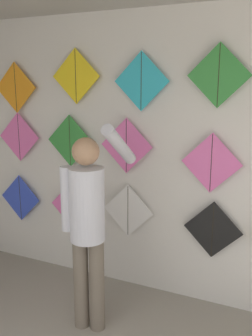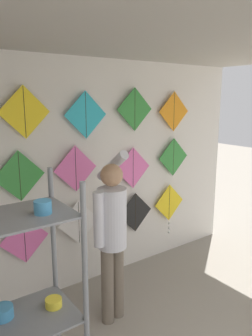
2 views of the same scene
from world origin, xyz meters
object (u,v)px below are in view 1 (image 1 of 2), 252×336
object	(u,v)px
kite_11	(76,76)
kite_2	(128,211)
kite_12	(141,81)
kite_0	(20,198)
shopkeeper	(88,218)
kite_10	(16,88)
kite_8	(211,163)
kite_3	(213,230)
kite_7	(126,146)
kite_13	(219,75)
kite_6	(70,141)
kite_5	(19,137)
kite_1	(73,206)

from	to	relation	value
kite_11	kite_2	bearing A→B (deg)	0.00
kite_12	kite_0	bearing A→B (deg)	180.00
shopkeeper	kite_12	world-z (taller)	kite_12
kite_10	kite_11	bearing A→B (deg)	0.00
kite_0	kite_8	xyz separation A→B (m)	(2.23, 0.00, 0.63)
shopkeeper	kite_12	distance (m)	1.36
kite_2	kite_10	xyz separation A→B (m)	(-1.37, 0.00, 1.23)
shopkeeper	kite_3	world-z (taller)	shopkeeper
kite_7	kite_10	size ratio (longest dim) A/B	1.00
kite_7	kite_11	world-z (taller)	kite_11
kite_7	kite_13	bearing A→B (deg)	0.00
kite_7	kite_10	xyz separation A→B (m)	(-1.35, 0.00, 0.55)
kite_6	kite_10	world-z (taller)	kite_10
kite_3	kite_2	bearing A→B (deg)	180.00
kite_5	kite_10	distance (m)	0.55
kite_6	kite_8	world-z (taller)	kite_6
kite_6	kite_13	size ratio (longest dim) A/B	1.00
kite_12	kite_2	bearing A→B (deg)	180.00
kite_6	kite_13	distance (m)	1.67
kite_12	kite_13	bearing A→B (deg)	0.00
kite_10	kite_11	xyz separation A→B (m)	(0.78, 0.00, 0.12)
kite_10	kite_12	xyz separation A→B (m)	(1.50, 0.00, 0.07)
kite_2	kite_11	xyz separation A→B (m)	(-0.58, 0.00, 1.34)
shopkeeper	kite_2	size ratio (longest dim) A/B	3.28
shopkeeper	kite_11	size ratio (longest dim) A/B	3.28
kite_5	kite_13	xyz separation A→B (m)	(2.21, 0.00, 0.66)
shopkeeper	kite_12	size ratio (longest dim) A/B	3.28
kite_0	kite_3	size ratio (longest dim) A/B	1.00
kite_3	kite_12	world-z (taller)	kite_12
shopkeeper	kite_0	world-z (taller)	shopkeeper
kite_0	kite_7	distance (m)	1.56
kite_13	kite_0	bearing A→B (deg)	180.00
kite_8	kite_13	size ratio (longest dim) A/B	1.00
kite_1	kite_10	xyz separation A→B (m)	(-0.69, 0.00, 1.27)
kite_2	kite_13	xyz separation A→B (m)	(0.85, 0.00, 1.34)
shopkeeper	kite_5	world-z (taller)	shopkeeper
kite_10	kite_12	distance (m)	1.50
kite_6	kite_2	bearing A→B (deg)	0.00
kite_10	kite_0	bearing A→B (deg)	180.00
kite_0	kite_6	size ratio (longest dim) A/B	1.00
kite_11	kite_0	bearing A→B (deg)	180.00
shopkeeper	kite_8	distance (m)	1.20
kite_3	kite_8	bearing A→B (deg)	180.00
kite_0	kite_12	bearing A→B (deg)	0.00
kite_8	kite_1	bearing A→B (deg)	180.00
kite_2	kite_13	bearing A→B (deg)	0.00
kite_1	kite_10	size ratio (longest dim) A/B	1.00
kite_1	kite_10	world-z (taller)	kite_10
kite_1	kite_3	distance (m)	1.54
kite_11	kite_12	xyz separation A→B (m)	(0.72, 0.00, -0.05)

